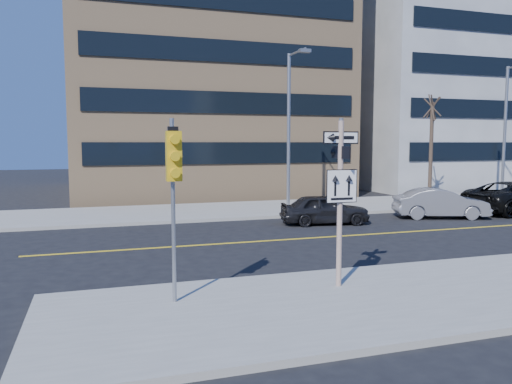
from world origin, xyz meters
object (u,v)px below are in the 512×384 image
object	(u,v)px
sign_pole	(340,193)
traffic_signal	(174,171)
parked_car_b	(441,203)
street_tree_west	(432,110)
parked_car_a	(325,209)
streetlight_b	(508,124)
streetlight_a	(290,121)

from	to	relation	value
sign_pole	traffic_signal	xyz separation A→B (m)	(-4.00, -0.15, 0.59)
parked_car_b	street_tree_west	size ratio (longest dim) A/B	0.68
parked_car_a	streetlight_b	distance (m)	14.98
parked_car_b	street_tree_west	world-z (taller)	street_tree_west
streetlight_b	streetlight_a	bearing A→B (deg)	180.00
parked_car_a	streetlight_b	bearing A→B (deg)	-64.85
parked_car_a	sign_pole	bearing A→B (deg)	165.79
parked_car_a	streetlight_a	world-z (taller)	streetlight_a
parked_car_b	streetlight_a	bearing A→B (deg)	76.39
sign_pole	traffic_signal	world-z (taller)	sign_pole
streetlight_b	street_tree_west	bearing A→B (deg)	173.80
parked_car_a	parked_car_b	world-z (taller)	parked_car_b
sign_pole	traffic_signal	distance (m)	4.05
street_tree_west	sign_pole	bearing A→B (deg)	-133.26
traffic_signal	sign_pole	bearing A→B (deg)	2.11
streetlight_b	parked_car_b	bearing A→B (deg)	-152.77
parked_car_a	parked_car_b	distance (m)	6.09
parked_car_b	traffic_signal	bearing A→B (deg)	142.81
parked_car_b	parked_car_a	bearing A→B (deg)	108.14
sign_pole	traffic_signal	bearing A→B (deg)	-177.89
streetlight_b	parked_car_a	bearing A→B (deg)	-164.34
streetlight_a	traffic_signal	bearing A→B (deg)	-120.80
sign_pole	parked_car_a	world-z (taller)	sign_pole
traffic_signal	streetlight_a	size ratio (longest dim) A/B	0.50
sign_pole	street_tree_west	world-z (taller)	street_tree_west
parked_car_b	streetlight_b	distance (m)	9.66
traffic_signal	streetlight_a	world-z (taller)	streetlight_a
parked_car_b	street_tree_west	xyz separation A→B (m)	(2.80, 4.56, 4.81)
street_tree_west	streetlight_b	bearing A→B (deg)	-6.20
parked_car_a	streetlight_a	xyz separation A→B (m)	(-0.12, 3.89, 4.08)
sign_pole	streetlight_a	world-z (taller)	streetlight_a
sign_pole	parked_car_b	size ratio (longest dim) A/B	0.93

